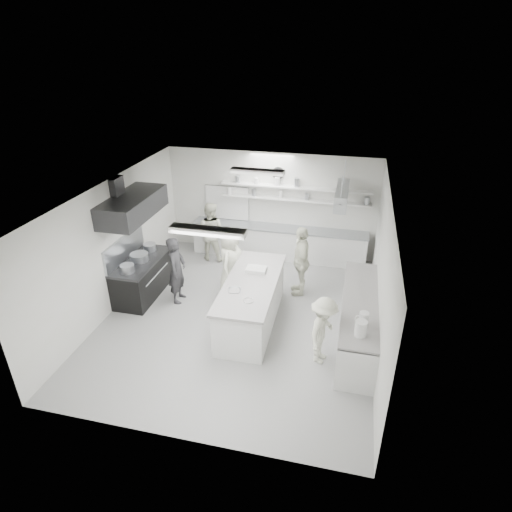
% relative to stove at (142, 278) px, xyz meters
% --- Properties ---
extents(floor, '(6.00, 7.00, 0.02)m').
position_rel_stove_xyz_m(floor, '(2.60, -0.40, -0.46)').
color(floor, '#9B9B9B').
rests_on(floor, ground).
extents(ceiling, '(6.00, 7.00, 0.02)m').
position_rel_stove_xyz_m(ceiling, '(2.60, -0.40, 2.56)').
color(ceiling, white).
rests_on(ceiling, wall_back).
extents(wall_back, '(6.00, 0.04, 3.00)m').
position_rel_stove_xyz_m(wall_back, '(2.60, 3.10, 1.05)').
color(wall_back, silver).
rests_on(wall_back, floor).
extents(wall_front, '(6.00, 0.04, 3.00)m').
position_rel_stove_xyz_m(wall_front, '(2.60, -3.90, 1.05)').
color(wall_front, silver).
rests_on(wall_front, floor).
extents(wall_left, '(0.04, 7.00, 3.00)m').
position_rel_stove_xyz_m(wall_left, '(-0.40, -0.40, 1.05)').
color(wall_left, silver).
rests_on(wall_left, floor).
extents(wall_right, '(0.04, 7.00, 3.00)m').
position_rel_stove_xyz_m(wall_right, '(5.60, -0.40, 1.05)').
color(wall_right, silver).
rests_on(wall_right, floor).
extents(stove, '(0.80, 1.80, 0.90)m').
position_rel_stove_xyz_m(stove, '(0.00, 0.00, 0.00)').
color(stove, black).
rests_on(stove, floor).
extents(exhaust_hood, '(0.85, 2.00, 0.50)m').
position_rel_stove_xyz_m(exhaust_hood, '(0.00, -0.00, 1.90)').
color(exhaust_hood, '#2A2A2D').
rests_on(exhaust_hood, wall_left).
extents(back_counter, '(5.00, 0.60, 0.92)m').
position_rel_stove_xyz_m(back_counter, '(2.90, 2.80, 0.01)').
color(back_counter, silver).
rests_on(back_counter, floor).
extents(shelf_lower, '(4.20, 0.26, 0.04)m').
position_rel_stove_xyz_m(shelf_lower, '(3.30, 2.97, 1.30)').
color(shelf_lower, silver).
rests_on(shelf_lower, wall_back).
extents(shelf_upper, '(4.20, 0.26, 0.04)m').
position_rel_stove_xyz_m(shelf_upper, '(3.30, 2.97, 1.65)').
color(shelf_upper, silver).
rests_on(shelf_upper, wall_back).
extents(pass_through_window, '(1.30, 0.04, 1.00)m').
position_rel_stove_xyz_m(pass_through_window, '(1.30, 3.08, 1.00)').
color(pass_through_window, black).
rests_on(pass_through_window, wall_back).
extents(wall_clock, '(0.32, 0.05, 0.32)m').
position_rel_stove_xyz_m(wall_clock, '(2.80, 3.06, 2.00)').
color(wall_clock, silver).
rests_on(wall_clock, wall_back).
extents(right_counter, '(0.74, 3.30, 0.94)m').
position_rel_stove_xyz_m(right_counter, '(5.25, -0.60, 0.02)').
color(right_counter, silver).
rests_on(right_counter, floor).
extents(pot_rack, '(0.30, 1.60, 0.40)m').
position_rel_stove_xyz_m(pot_rack, '(4.60, 2.00, 1.85)').
color(pot_rack, '#A7ABB3').
rests_on(pot_rack, ceiling).
extents(light_fixture_front, '(1.30, 0.25, 0.10)m').
position_rel_stove_xyz_m(light_fixture_front, '(2.60, -2.20, 2.49)').
color(light_fixture_front, silver).
rests_on(light_fixture_front, ceiling).
extents(light_fixture_rear, '(1.30, 0.25, 0.10)m').
position_rel_stove_xyz_m(light_fixture_rear, '(2.60, 1.40, 2.49)').
color(light_fixture_rear, silver).
rests_on(light_fixture_rear, ceiling).
extents(prep_island, '(1.08, 2.77, 1.01)m').
position_rel_stove_xyz_m(prep_island, '(2.92, -0.54, 0.06)').
color(prep_island, silver).
rests_on(prep_island, floor).
extents(stove_pot, '(0.44, 0.44, 0.23)m').
position_rel_stove_xyz_m(stove_pot, '(0.00, -0.01, 0.57)').
color(stove_pot, '#A7ABB3').
rests_on(stove_pot, stove).
extents(cook_stove, '(0.43, 0.63, 1.67)m').
position_rel_stove_xyz_m(cook_stove, '(0.97, -0.05, 0.39)').
color(cook_stove, '#2C2C2F').
rests_on(cook_stove, floor).
extents(cook_back, '(0.84, 0.66, 1.72)m').
position_rel_stove_xyz_m(cook_back, '(1.03, 2.25, 0.41)').
color(cook_back, silver).
rests_on(cook_back, floor).
extents(cook_island_left, '(0.60, 0.90, 1.79)m').
position_rel_stove_xyz_m(cook_island_left, '(2.12, 0.53, 0.45)').
color(cook_island_left, silver).
rests_on(cook_island_left, floor).
extents(cook_island_right, '(0.63, 1.11, 1.79)m').
position_rel_stove_xyz_m(cook_island_right, '(3.79, 0.99, 0.45)').
color(cook_island_right, silver).
rests_on(cook_island_right, floor).
extents(cook_right, '(0.75, 1.03, 1.44)m').
position_rel_stove_xyz_m(cook_right, '(4.57, -1.47, 0.27)').
color(cook_right, silver).
rests_on(cook_right, floor).
extents(bowl_island_a, '(0.32, 0.32, 0.07)m').
position_rel_stove_xyz_m(bowl_island_a, '(2.66, -0.97, 0.60)').
color(bowl_island_a, '#A7ABB3').
rests_on(bowl_island_a, prep_island).
extents(bowl_island_b, '(0.28, 0.28, 0.07)m').
position_rel_stove_xyz_m(bowl_island_b, '(3.04, -1.30, 0.60)').
color(bowl_island_b, silver).
rests_on(bowl_island_b, prep_island).
extents(bowl_right, '(0.24, 0.24, 0.05)m').
position_rel_stove_xyz_m(bowl_right, '(5.25, -1.30, 0.52)').
color(bowl_right, silver).
rests_on(bowl_right, right_counter).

